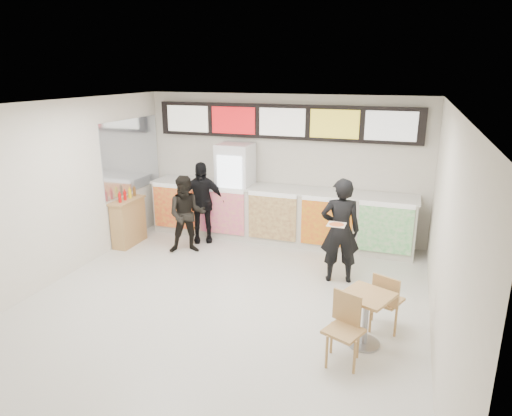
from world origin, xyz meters
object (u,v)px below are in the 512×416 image
at_px(customer_left, 187,215).
at_px(customer_mid, 201,202).
at_px(customer_main, 340,231).
at_px(cafe_table, 366,310).
at_px(condiment_ledge, 129,221).
at_px(drinks_fridge, 235,191).
at_px(service_counter, 277,214).

height_order(customer_left, customer_mid, customer_mid).
xyz_separation_m(customer_main, cafe_table, (0.63, -1.81, -0.39)).
bearing_deg(customer_left, condiment_ledge, 155.51).
bearing_deg(drinks_fridge, customer_left, -114.60).
distance_m(service_counter, drinks_fridge, 1.03).
height_order(drinks_fridge, customer_left, drinks_fridge).
height_order(drinks_fridge, customer_mid, drinks_fridge).
bearing_deg(customer_mid, drinks_fridge, 20.66).
xyz_separation_m(drinks_fridge, customer_mid, (-0.54, -0.56, -0.16)).
distance_m(customer_main, customer_left, 3.03).
relative_size(customer_left, customer_mid, 0.91).
xyz_separation_m(customer_main, customer_left, (-3.01, 0.33, -0.13)).
height_order(customer_mid, cafe_table, customer_mid).
relative_size(service_counter, customer_left, 3.61).
height_order(service_counter, drinks_fridge, drinks_fridge).
height_order(customer_mid, condiment_ledge, customer_mid).
distance_m(service_counter, cafe_table, 3.97).
height_order(service_counter, customer_mid, customer_mid).
height_order(customer_main, customer_left, customer_main).
bearing_deg(cafe_table, customer_main, 132.53).
bearing_deg(customer_left, drinks_fridge, 40.70).
relative_size(drinks_fridge, customer_mid, 1.18).
bearing_deg(customer_mid, customer_main, -42.98).
distance_m(drinks_fridge, customer_left, 1.34).
height_order(customer_left, cafe_table, customer_left).
distance_m(customer_mid, condiment_ledge, 1.53).
relative_size(cafe_table, condiment_ledge, 1.33).
xyz_separation_m(customer_mid, cafe_table, (3.64, -2.78, -0.34)).
bearing_deg(condiment_ledge, drinks_fridge, 32.55).
height_order(service_counter, condiment_ledge, service_counter).
bearing_deg(condiment_ledge, service_counter, 22.83).
bearing_deg(customer_main, drinks_fridge, -45.73).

